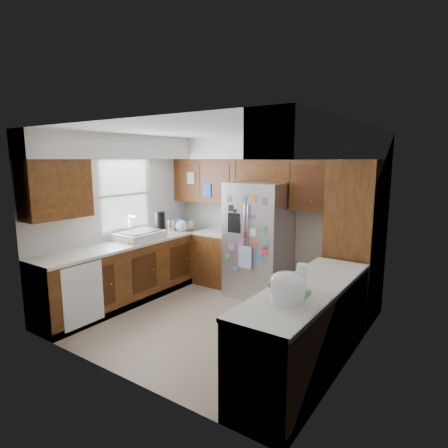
% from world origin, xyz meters
% --- Properties ---
extents(floor, '(3.60, 3.60, 0.00)m').
position_xyz_m(floor, '(0.00, 0.00, 0.00)').
color(floor, gray).
rests_on(floor, ground).
extents(room_shell, '(3.64, 3.24, 2.52)m').
position_xyz_m(room_shell, '(-0.11, 0.36, 1.82)').
color(room_shell, beige).
rests_on(room_shell, ground).
extents(left_counter_run, '(1.36, 3.20, 0.92)m').
position_xyz_m(left_counter_run, '(-1.36, 0.03, 0.43)').
color(left_counter_run, '#3A1E0B').
rests_on(left_counter_run, ground).
extents(right_counter_run, '(0.63, 2.25, 0.92)m').
position_xyz_m(right_counter_run, '(1.50, -0.47, 0.42)').
color(right_counter_run, '#3A1E0B').
rests_on(right_counter_run, ground).
extents(pantry, '(0.60, 0.90, 2.15)m').
position_xyz_m(pantry, '(1.50, 1.15, 1.07)').
color(pantry, '#3A1E0B').
rests_on(pantry, ground).
extents(fridge, '(0.90, 0.79, 1.80)m').
position_xyz_m(fridge, '(-0.00, 1.20, 0.90)').
color(fridge, '#A3A4A9').
rests_on(fridge, ground).
extents(bridge_cabinet, '(0.96, 0.34, 0.35)m').
position_xyz_m(bridge_cabinet, '(0.00, 1.43, 1.98)').
color(bridge_cabinet, '#3A1E0B').
rests_on(bridge_cabinet, fridge).
extents(fridge_top_items, '(0.55, 0.29, 0.26)m').
position_xyz_m(fridge_top_items, '(-0.05, 1.39, 2.27)').
color(fridge_top_items, '#1246B7').
rests_on(fridge_top_items, bridge_cabinet).
extents(sink_assembly, '(0.52, 0.71, 0.37)m').
position_xyz_m(sink_assembly, '(-1.50, 0.10, 0.99)').
color(sink_assembly, white).
rests_on(sink_assembly, left_counter_run).
extents(left_counter_clutter, '(0.41, 0.85, 0.38)m').
position_xyz_m(left_counter_clutter, '(-1.47, 0.81, 1.05)').
color(left_counter_clutter, black).
rests_on(left_counter_clutter, left_counter_run).
extents(rice_cooker, '(0.31, 0.31, 0.27)m').
position_xyz_m(rice_cooker, '(1.50, -0.97, 1.06)').
color(rice_cooker, white).
rests_on(rice_cooker, right_counter_run).
extents(paper_towel, '(0.11, 0.11, 0.24)m').
position_xyz_m(paper_towel, '(1.46, -0.57, 1.04)').
color(paper_towel, white).
rests_on(paper_towel, right_counter_run).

